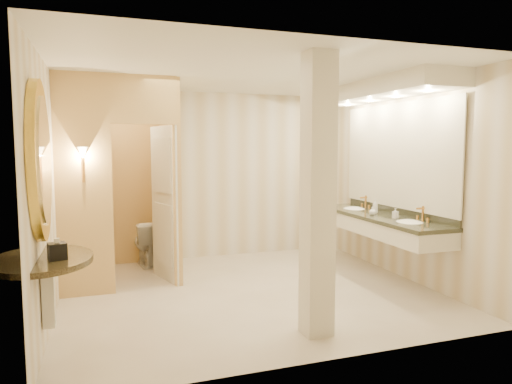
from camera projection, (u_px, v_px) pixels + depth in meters
floor at (249, 291)px, 5.76m from camera, size 4.50×4.50×0.00m
ceiling at (249, 74)px, 5.50m from camera, size 4.50×4.50×0.00m
wall_back at (212, 176)px, 7.51m from camera, size 4.50×0.02×2.70m
wall_front at (323, 204)px, 3.74m from camera, size 4.50×0.02×2.70m
wall_left at (50, 191)px, 4.91m from camera, size 0.02×4.00×2.70m
wall_right at (403, 181)px, 6.34m from camera, size 0.02×4.00×2.70m
toilet_closet at (149, 179)px, 6.18m from camera, size 1.50×1.55×2.70m
wall_sconce at (83, 154)px, 5.38m from camera, size 0.14×0.14×0.42m
vanity at (382, 161)px, 6.32m from camera, size 0.75×2.67×2.09m
console_shelf at (41, 203)px, 3.87m from camera, size 1.05×1.05×1.97m
pillar at (318, 196)px, 4.34m from camera, size 0.27×0.27×2.70m
tissue_box at (57, 251)px, 3.84m from camera, size 0.17×0.17×0.14m
toilet at (147, 243)px, 7.03m from camera, size 0.47×0.72×0.70m
soap_bottle_a at (395, 213)px, 6.05m from camera, size 0.08×0.08×0.14m
soap_bottle_b at (373, 211)px, 6.31m from camera, size 0.12×0.12×0.12m
soap_bottle_c at (375, 206)px, 6.49m from camera, size 0.09×0.09×0.20m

